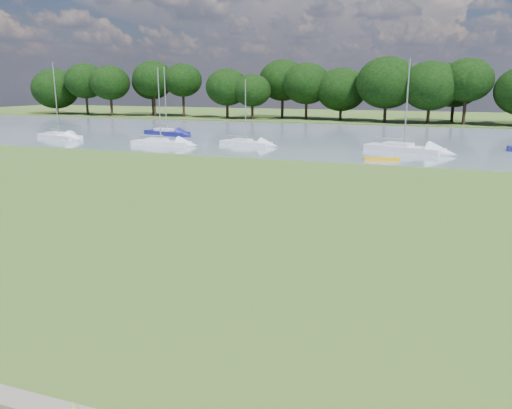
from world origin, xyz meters
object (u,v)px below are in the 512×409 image
(sailboat_0, at_px, (245,142))
(sailboat_4, at_px, (59,135))
(kayak, at_px, (382,159))
(sailboat_6, at_px, (403,147))
(sailboat_5, at_px, (166,131))
(sailboat_2, at_px, (160,141))

(sailboat_0, bearing_deg, sailboat_4, -165.80)
(kayak, height_order, sailboat_6, sailboat_6)
(sailboat_0, relative_size, sailboat_5, 0.81)
(sailboat_6, bearing_deg, sailboat_2, -151.16)
(sailboat_2, distance_m, sailboat_4, 15.13)
(sailboat_2, xyz_separation_m, sailboat_6, (24.92, 3.50, 0.06))
(sailboat_2, height_order, sailboat_5, sailboat_5)
(sailboat_0, distance_m, sailboat_2, 9.13)
(kayak, bearing_deg, sailboat_4, 158.07)
(sailboat_2, bearing_deg, sailboat_6, 6.94)
(kayak, xyz_separation_m, sailboat_6, (1.28, 6.77, 0.35))
(sailboat_5, height_order, sailboat_6, sailboat_6)
(sailboat_2, height_order, sailboat_4, sailboat_4)
(kayak, distance_m, sailboat_5, 31.37)
(sailboat_0, relative_size, sailboat_2, 0.85)
(sailboat_4, distance_m, sailboat_6, 39.98)
(sailboat_2, bearing_deg, sailboat_0, 19.83)
(sailboat_6, bearing_deg, sailboat_5, -171.06)
(sailboat_2, bearing_deg, sailboat_5, 115.47)
(kayak, xyz_separation_m, sailboat_2, (-23.64, 3.26, 0.29))
(kayak, height_order, sailboat_0, sailboat_0)
(sailboat_2, distance_m, sailboat_6, 25.16)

